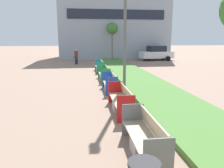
{
  "coord_description": "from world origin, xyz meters",
  "views": [
    {
      "loc": [
        -0.48,
        2.55,
        2.76
      ],
      "look_at": [
        0.9,
        12.81,
        0.6
      ],
      "focal_mm": 35.0,
      "sensor_mm": 36.0,
      "label": 1
    }
  ],
  "objects_px": {
    "pedestrian_walking": "(76,57)",
    "parked_car_distant": "(156,53)",
    "bench_blue_frame": "(110,84)",
    "bench_red_frame": "(121,102)",
    "bench_teal_frame": "(100,67)",
    "sapling_tree_far": "(112,29)",
    "bench_grey_frame": "(144,140)",
    "street_lamp_post": "(125,12)",
    "bench_green_frame": "(104,75)"
  },
  "relations": [
    {
      "from": "bench_blue_frame",
      "to": "pedestrian_walking",
      "type": "relative_size",
      "value": 1.14
    },
    {
      "from": "bench_blue_frame",
      "to": "sapling_tree_far",
      "type": "height_order",
      "value": "sapling_tree_far"
    },
    {
      "from": "bench_blue_frame",
      "to": "bench_teal_frame",
      "type": "height_order",
      "value": "same"
    },
    {
      "from": "bench_green_frame",
      "to": "bench_teal_frame",
      "type": "xyz_separation_m",
      "value": [
        0.0,
        3.94,
        0.0
      ]
    },
    {
      "from": "bench_grey_frame",
      "to": "bench_green_frame",
      "type": "xyz_separation_m",
      "value": [
        -0.0,
        9.71,
        -0.0
      ]
    },
    {
      "from": "bench_grey_frame",
      "to": "pedestrian_walking",
      "type": "bearing_deg",
      "value": 96.21
    },
    {
      "from": "bench_grey_frame",
      "to": "bench_red_frame",
      "type": "bearing_deg",
      "value": 89.96
    },
    {
      "from": "street_lamp_post",
      "to": "parked_car_distant",
      "type": "relative_size",
      "value": 1.64
    },
    {
      "from": "bench_red_frame",
      "to": "pedestrian_walking",
      "type": "xyz_separation_m",
      "value": [
        -2.12,
        16.18,
        0.46
      ]
    },
    {
      "from": "pedestrian_walking",
      "to": "bench_red_frame",
      "type": "bearing_deg",
      "value": -82.54
    },
    {
      "from": "sapling_tree_far",
      "to": "parked_car_distant",
      "type": "height_order",
      "value": "sapling_tree_far"
    },
    {
      "from": "bench_grey_frame",
      "to": "street_lamp_post",
      "type": "bearing_deg",
      "value": 83.96
    },
    {
      "from": "bench_green_frame",
      "to": "sapling_tree_far",
      "type": "height_order",
      "value": "sapling_tree_far"
    },
    {
      "from": "sapling_tree_far",
      "to": "parked_car_distant",
      "type": "xyz_separation_m",
      "value": [
        5.69,
        -0.48,
        -3.07
      ]
    },
    {
      "from": "pedestrian_walking",
      "to": "parked_car_distant",
      "type": "bearing_deg",
      "value": 17.22
    },
    {
      "from": "bench_teal_frame",
      "to": "pedestrian_walking",
      "type": "bearing_deg",
      "value": 110.09
    },
    {
      "from": "bench_red_frame",
      "to": "bench_green_frame",
      "type": "bearing_deg",
      "value": 90.02
    },
    {
      "from": "sapling_tree_far",
      "to": "parked_car_distant",
      "type": "bearing_deg",
      "value": -4.78
    },
    {
      "from": "bench_green_frame",
      "to": "pedestrian_walking",
      "type": "bearing_deg",
      "value": 102.27
    },
    {
      "from": "bench_blue_frame",
      "to": "bench_green_frame",
      "type": "distance_m",
      "value": 3.12
    },
    {
      "from": "bench_blue_frame",
      "to": "bench_green_frame",
      "type": "height_order",
      "value": "same"
    },
    {
      "from": "bench_blue_frame",
      "to": "pedestrian_walking",
      "type": "xyz_separation_m",
      "value": [
        -2.11,
        12.85,
        0.47
      ]
    },
    {
      "from": "street_lamp_post",
      "to": "bench_teal_frame",
      "type": "bearing_deg",
      "value": 94.43
    },
    {
      "from": "bench_blue_frame",
      "to": "parked_car_distant",
      "type": "relative_size",
      "value": 0.43
    },
    {
      "from": "bench_red_frame",
      "to": "parked_car_distant",
      "type": "bearing_deg",
      "value": 67.48
    },
    {
      "from": "bench_grey_frame",
      "to": "street_lamp_post",
      "type": "height_order",
      "value": "street_lamp_post"
    },
    {
      "from": "bench_green_frame",
      "to": "bench_teal_frame",
      "type": "relative_size",
      "value": 0.97
    },
    {
      "from": "bench_green_frame",
      "to": "parked_car_distant",
      "type": "bearing_deg",
      "value": 58.09
    },
    {
      "from": "bench_green_frame",
      "to": "sapling_tree_far",
      "type": "bearing_deg",
      "value": 80.12
    },
    {
      "from": "bench_blue_frame",
      "to": "parked_car_distant",
      "type": "xyz_separation_m",
      "value": [
        8.02,
        15.99,
        0.55
      ]
    },
    {
      "from": "bench_teal_frame",
      "to": "parked_car_distant",
      "type": "distance_m",
      "value": 12.0
    },
    {
      "from": "bench_red_frame",
      "to": "parked_car_distant",
      "type": "xyz_separation_m",
      "value": [
        8.01,
        19.32,
        0.54
      ]
    },
    {
      "from": "bench_red_frame",
      "to": "pedestrian_walking",
      "type": "relative_size",
      "value": 1.48
    },
    {
      "from": "bench_blue_frame",
      "to": "parked_car_distant",
      "type": "distance_m",
      "value": 17.89
    },
    {
      "from": "bench_red_frame",
      "to": "bench_teal_frame",
      "type": "xyz_separation_m",
      "value": [
        -0.0,
        10.39,
        -0.0
      ]
    },
    {
      "from": "bench_grey_frame",
      "to": "bench_blue_frame",
      "type": "xyz_separation_m",
      "value": [
        -0.0,
        6.58,
        -0.01
      ]
    },
    {
      "from": "bench_grey_frame",
      "to": "bench_red_frame",
      "type": "height_order",
      "value": "same"
    },
    {
      "from": "pedestrian_walking",
      "to": "parked_car_distant",
      "type": "xyz_separation_m",
      "value": [
        10.13,
        3.14,
        0.08
      ]
    },
    {
      "from": "bench_green_frame",
      "to": "street_lamp_post",
      "type": "relative_size",
      "value": 0.31
    },
    {
      "from": "bench_blue_frame",
      "to": "bench_red_frame",
      "type": "bearing_deg",
      "value": -89.88
    },
    {
      "from": "pedestrian_walking",
      "to": "bench_grey_frame",
      "type": "bearing_deg",
      "value": -83.79
    },
    {
      "from": "bench_grey_frame",
      "to": "parked_car_distant",
      "type": "height_order",
      "value": "parked_car_distant"
    },
    {
      "from": "bench_red_frame",
      "to": "bench_blue_frame",
      "type": "height_order",
      "value": "same"
    },
    {
      "from": "bench_red_frame",
      "to": "bench_teal_frame",
      "type": "relative_size",
      "value": 1.07
    },
    {
      "from": "bench_red_frame",
      "to": "bench_teal_frame",
      "type": "bearing_deg",
      "value": 90.01
    },
    {
      "from": "bench_blue_frame",
      "to": "sapling_tree_far",
      "type": "distance_m",
      "value": 17.02
    },
    {
      "from": "parked_car_distant",
      "to": "bench_blue_frame",
      "type": "bearing_deg",
      "value": -123.98
    },
    {
      "from": "parked_car_distant",
      "to": "bench_green_frame",
      "type": "bearing_deg",
      "value": -129.27
    },
    {
      "from": "bench_grey_frame",
      "to": "sapling_tree_far",
      "type": "relative_size",
      "value": 0.47
    },
    {
      "from": "bench_blue_frame",
      "to": "bench_green_frame",
      "type": "relative_size",
      "value": 0.85
    }
  ]
}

